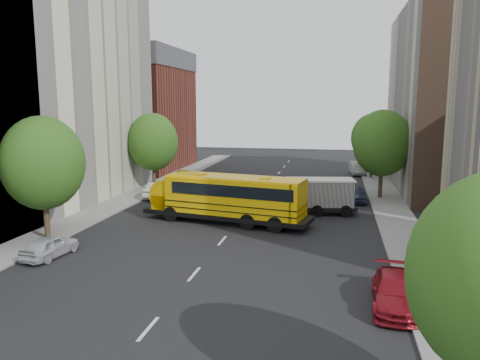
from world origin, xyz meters
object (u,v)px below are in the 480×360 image
(street_tree_2, at_px, (153,142))
(parked_car_0, at_px, (50,246))
(street_tree_1, at_px, (43,163))
(school_bus, at_px, (225,196))
(safari_truck, at_px, (314,195))
(street_tree_4, at_px, (382,143))
(parked_car_3, at_px, (395,292))
(parked_car_1, at_px, (160,190))
(street_tree_5, at_px, (372,138))
(parked_car_4, at_px, (356,194))
(parked_car_2, at_px, (184,176))
(parked_car_5, at_px, (358,168))

(street_tree_2, distance_m, parked_car_0, 21.58)
(street_tree_1, height_order, street_tree_2, street_tree_1)
(school_bus, bearing_deg, safari_truck, 43.69)
(street_tree_4, bearing_deg, parked_car_3, -93.34)
(street_tree_4, distance_m, school_bus, 16.78)
(parked_car_3, bearing_deg, parked_car_1, 135.86)
(street_tree_5, relative_size, safari_truck, 1.10)
(parked_car_1, relative_size, parked_car_4, 1.11)
(parked_car_0, bearing_deg, parked_car_4, -126.74)
(street_tree_4, bearing_deg, parked_car_2, 167.79)
(parked_car_3, bearing_deg, street_tree_1, 167.25)
(street_tree_1, relative_size, parked_car_5, 1.67)
(street_tree_4, distance_m, parked_car_4, 5.27)
(safari_truck, height_order, parked_car_2, safari_truck)
(safari_truck, distance_m, parked_car_3, 17.18)
(street_tree_5, bearing_deg, safari_truck, -106.28)
(street_tree_5, height_order, parked_car_2, street_tree_5)
(parked_car_2, height_order, parked_car_3, parked_car_2)
(street_tree_5, xyz_separation_m, parked_car_1, (-19.89, -15.74, -3.96))
(parked_car_0, bearing_deg, parked_car_2, -83.09)
(street_tree_1, height_order, street_tree_5, street_tree_1)
(parked_car_0, distance_m, parked_car_2, 25.44)
(parked_car_1, relative_size, parked_car_3, 0.95)
(school_bus, relative_size, parked_car_5, 2.72)
(street_tree_4, bearing_deg, parked_car_1, -169.35)
(street_tree_1, xyz_separation_m, street_tree_4, (22.00, 18.00, 0.12))
(safari_truck, bearing_deg, street_tree_1, -156.40)
(street_tree_5, bearing_deg, street_tree_1, -126.25)
(street_tree_4, distance_m, parked_car_5, 15.42)
(school_bus, bearing_deg, parked_car_1, 147.12)
(street_tree_5, bearing_deg, parked_car_0, -120.92)
(parked_car_4, relative_size, parked_car_5, 0.86)
(parked_car_5, bearing_deg, street_tree_4, -89.43)
(street_tree_1, xyz_separation_m, parked_car_1, (2.11, 14.26, -4.21))
(parked_car_3, height_order, parked_car_4, parked_car_4)
(parked_car_1, relative_size, parked_car_2, 0.86)
(safari_truck, distance_m, parked_car_2, 18.75)
(street_tree_5, bearing_deg, school_bus, -117.02)
(safari_truck, xyz_separation_m, parked_car_5, (4.25, 22.11, -0.70))
(parked_car_3, distance_m, parked_car_5, 38.74)
(street_tree_5, height_order, parked_car_3, street_tree_5)
(parked_car_1, xyz_separation_m, parked_car_3, (18.49, -20.25, -0.05))
(parked_car_4, height_order, parked_car_5, parked_car_5)
(street_tree_4, height_order, street_tree_5, street_tree_4)
(street_tree_4, height_order, school_bus, street_tree_4)
(school_bus, height_order, parked_car_0, school_bus)
(street_tree_4, height_order, parked_car_4, street_tree_4)
(street_tree_4, relative_size, street_tree_5, 1.08)
(school_bus, relative_size, parked_car_2, 2.45)
(street_tree_2, bearing_deg, parked_car_2, 68.28)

